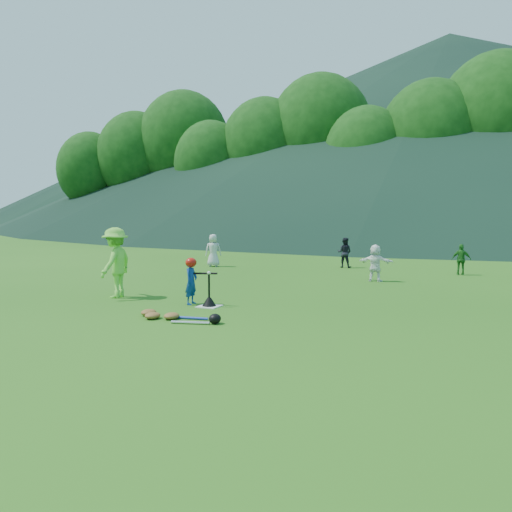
{
  "coord_description": "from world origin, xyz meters",
  "views": [
    {
      "loc": [
        5.21,
        -9.3,
        2.03
      ],
      "look_at": [
        0.0,
        2.5,
        0.9
      ],
      "focal_mm": 35.0,
      "sensor_mm": 36.0,
      "label": 1
    }
  ],
  "objects": [
    {
      "name": "tree_line",
      "position": [
        0.2,
        33.83,
        8.21
      ],
      "size": [
        70.04,
        11.4,
        14.82
      ],
      "color": "#382314",
      "rests_on": "ground"
    },
    {
      "name": "fielder_c",
      "position": [
        4.81,
        8.14,
        0.5
      ],
      "size": [
        0.61,
        0.29,
        1.01
      ],
      "primitive_type": "imported",
      "rotation": [
        0.0,
        0.0,
        3.22
      ],
      "color": "#20671E",
      "rests_on": "ground"
    },
    {
      "name": "fielder_d",
      "position": [
        2.53,
        5.48,
        0.55
      ],
      "size": [
        1.03,
        0.37,
        1.09
      ],
      "primitive_type": "imported",
      "rotation": [
        0.0,
        0.0,
        3.1
      ],
      "color": "white",
      "rests_on": "ground"
    },
    {
      "name": "fielder_a",
      "position": [
        -3.79,
        7.1,
        0.61
      ],
      "size": [
        0.71,
        0.63,
        1.22
      ],
      "primitive_type": "imported",
      "rotation": [
        0.0,
        0.0,
        3.66
      ],
      "color": "#BCBCBC",
      "rests_on": "ground"
    },
    {
      "name": "distant_hills",
      "position": [
        -7.63,
        81.81,
        14.98
      ],
      "size": [
        155.0,
        140.0,
        32.0
      ],
      "color": "black",
      "rests_on": "ground"
    },
    {
      "name": "fielder_b",
      "position": [
        0.81,
        8.75,
        0.55
      ],
      "size": [
        0.54,
        0.43,
        1.11
      ],
      "primitive_type": "imported",
      "rotation": [
        0.0,
        0.0,
        3.13
      ],
      "color": "black",
      "rests_on": "ground"
    },
    {
      "name": "outfield_fence",
      "position": [
        0.0,
        28.0,
        0.7
      ],
      "size": [
        70.07,
        0.08,
        1.33
      ],
      "color": "gray",
      "rests_on": "ground"
    },
    {
      "name": "equipment_pile",
      "position": [
        -0.04,
        -1.4,
        0.07
      ],
      "size": [
        1.8,
        0.61,
        0.19
      ],
      "color": "olive",
      "rests_on": "ground"
    },
    {
      "name": "batting_tee",
      "position": [
        0.0,
        0.0,
        0.13
      ],
      "size": [
        0.3,
        0.3,
        0.68
      ],
      "color": "black",
      "rests_on": "home_plate"
    },
    {
      "name": "ground",
      "position": [
        0.0,
        0.0,
        0.0
      ],
      "size": [
        120.0,
        120.0,
        0.0
      ],
      "primitive_type": "plane",
      "color": "#245A14",
      "rests_on": "ground"
    },
    {
      "name": "adult_coach",
      "position": [
        -2.62,
        0.15,
        0.84
      ],
      "size": [
        0.78,
        1.17,
        1.67
      ],
      "primitive_type": "imported",
      "rotation": [
        0.0,
        0.0,
        -1.41
      ],
      "color": "#73D53E",
      "rests_on": "ground"
    },
    {
      "name": "batter_child",
      "position": [
        -0.5,
        0.09,
        0.51
      ],
      "size": [
        0.26,
        0.38,
        1.01
      ],
      "primitive_type": "imported",
      "rotation": [
        0.0,
        0.0,
        1.61
      ],
      "color": "navy",
      "rests_on": "ground"
    },
    {
      "name": "batter_gear",
      "position": [
        -0.47,
        0.09,
        0.91
      ],
      "size": [
        0.73,
        0.26,
        0.37
      ],
      "color": "#AF150B",
      "rests_on": "ground"
    },
    {
      "name": "home_plate",
      "position": [
        0.0,
        0.0,
        0.01
      ],
      "size": [
        0.45,
        0.45,
        0.02
      ],
      "primitive_type": "cube",
      "color": "silver",
      "rests_on": "ground"
    },
    {
      "name": "baseball",
      "position": [
        0.0,
        0.0,
        0.74
      ],
      "size": [
        0.08,
        0.08,
        0.08
      ],
      "primitive_type": "sphere",
      "color": "white",
      "rests_on": "batting_tee"
    }
  ]
}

